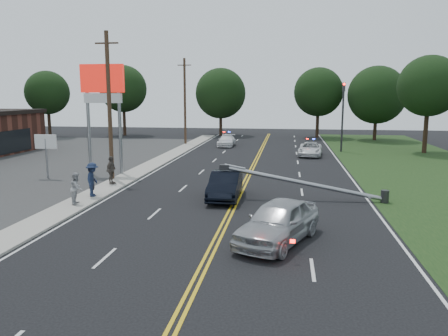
% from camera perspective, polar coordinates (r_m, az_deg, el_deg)
% --- Properties ---
extents(ground, '(120.00, 120.00, 0.00)m').
position_cam_1_polar(ground, '(17.50, -1.24, -9.96)').
color(ground, black).
rests_on(ground, ground).
extents(sidewalk, '(1.80, 70.00, 0.12)m').
position_cam_1_polar(sidewalk, '(29.12, -14.41, -2.21)').
color(sidewalk, '#A09C91').
rests_on(sidewalk, ground).
extents(centerline_yellow, '(0.36, 80.00, 0.00)m').
position_cam_1_polar(centerline_yellow, '(27.05, 2.27, -2.91)').
color(centerline_yellow, gold).
rests_on(centerline_yellow, ground).
extents(pylon_sign, '(3.20, 0.35, 8.00)m').
position_cam_1_polar(pylon_sign, '(33.04, -15.56, 9.48)').
color(pylon_sign, gray).
rests_on(pylon_sign, ground).
extents(small_sign, '(1.60, 0.14, 3.10)m').
position_cam_1_polar(small_sign, '(33.04, -22.24, 2.74)').
color(small_sign, gray).
rests_on(small_sign, ground).
extents(traffic_signal, '(0.28, 0.41, 7.05)m').
position_cam_1_polar(traffic_signal, '(46.62, 15.26, 7.21)').
color(traffic_signal, '#2D2D30').
rests_on(traffic_signal, ground).
extents(fallen_streetlight, '(9.36, 0.44, 1.91)m').
position_cam_1_polar(fallen_streetlight, '(24.80, 11.46, -2.10)').
color(fallen_streetlight, '#2D2D30').
rests_on(fallen_streetlight, ground).
extents(utility_pole_mid, '(1.60, 0.28, 10.00)m').
position_cam_1_polar(utility_pole_mid, '(30.70, -14.75, 7.82)').
color(utility_pole_mid, '#382619').
rests_on(utility_pole_mid, ground).
extents(utility_pole_far, '(1.60, 0.28, 10.00)m').
position_cam_1_polar(utility_pole_far, '(51.67, -5.13, 8.68)').
color(utility_pole_far, '#382619').
rests_on(utility_pole_far, ground).
extents(tree_4, '(5.90, 5.90, 9.07)m').
position_cam_1_polar(tree_4, '(65.03, -22.08, 9.10)').
color(tree_4, black).
rests_on(tree_4, ground).
extents(tree_5, '(6.67, 6.67, 10.02)m').
position_cam_1_polar(tree_5, '(64.91, -13.03, 10.05)').
color(tree_5, black).
rests_on(tree_5, ground).
extents(tree_6, '(7.19, 7.19, 9.62)m').
position_cam_1_polar(tree_6, '(63.36, -0.44, 9.72)').
color(tree_6, black).
rests_on(tree_6, ground).
extents(tree_7, '(6.62, 6.62, 9.52)m').
position_cam_1_polar(tree_7, '(61.57, 12.24, 9.67)').
color(tree_7, black).
rests_on(tree_7, ground).
extents(tree_8, '(7.39, 7.39, 9.51)m').
position_cam_1_polar(tree_8, '(59.89, 19.34, 8.99)').
color(tree_8, black).
rests_on(tree_8, ground).
extents(tree_9, '(6.05, 6.05, 9.72)m').
position_cam_1_polar(tree_9, '(48.49, 25.21, 9.66)').
color(tree_9, black).
rests_on(tree_9, ground).
extents(crashed_sedan, '(1.72, 4.68, 1.53)m').
position_cam_1_polar(crashed_sedan, '(24.80, 0.15, -2.27)').
color(crashed_sedan, black).
rests_on(crashed_sedan, ground).
extents(waiting_sedan, '(3.81, 5.42, 1.71)m').
position_cam_1_polar(waiting_sedan, '(17.64, 7.10, -6.95)').
color(waiting_sedan, '#A5A8AD').
rests_on(waiting_sedan, ground).
extents(emergency_a, '(2.55, 4.81, 1.29)m').
position_cam_1_polar(emergency_a, '(42.95, 11.19, 2.42)').
color(emergency_a, white).
rests_on(emergency_a, ground).
extents(emergency_b, '(1.80, 4.35, 1.26)m').
position_cam_1_polar(emergency_b, '(50.04, 0.33, 3.58)').
color(emergency_b, white).
rests_on(emergency_b, ground).
extents(bystander_a, '(0.51, 0.64, 1.53)m').
position_cam_1_polar(bystander_a, '(26.19, -16.82, -1.77)').
color(bystander_a, '#26252D').
rests_on(bystander_a, sidewalk).
extents(bystander_b, '(0.80, 0.94, 1.69)m').
position_cam_1_polar(bystander_b, '(24.40, -18.69, -2.50)').
color(bystander_b, '#9E9EA2').
rests_on(bystander_b, sidewalk).
extents(bystander_c, '(0.90, 1.35, 1.94)m').
position_cam_1_polar(bystander_c, '(25.88, -16.80, -1.45)').
color(bystander_c, '#1A2541').
rests_on(bystander_c, sidewalk).
extents(bystander_d, '(0.54, 1.11, 1.82)m').
position_cam_1_polar(bystander_d, '(29.13, -14.53, -0.26)').
color(bystander_d, '#524941').
rests_on(bystander_d, sidewalk).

